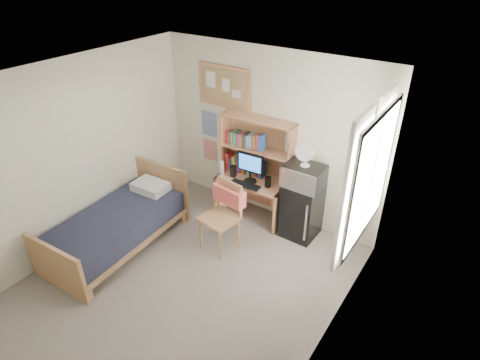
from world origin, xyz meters
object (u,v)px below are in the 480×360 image
Objects in this scene: speaker_right at (268,182)px; bed at (117,230)px; bulletin_board at (224,87)px; speaker_left at (233,171)px; monitor at (250,169)px; desk at (252,198)px; desk_fan at (306,156)px; microwave at (304,176)px; mini_fridge at (301,210)px; desk_chair at (219,218)px.

bed is at bearing -135.64° from speaker_right.
bulletin_board reaches higher than speaker_left.
monitor is 2.63× the size of speaker_right.
desk is 0.52m from speaker_right.
desk_fan reaches higher than monitor.
microwave is 1.72× the size of desk_fan.
desk_fan is at bearing 0.00° from microwave.
mini_fridge is 2.72× the size of desk_fan.
monitor reaches higher than bed.
monitor reaches higher than speaker_left.
desk is 2.00× the size of microwave.
bed is 6.22× the size of desk_fan.
speaker_left is 1.07× the size of speaker_right.
desk is at bearing 168.69° from speaker_right.
mini_fridge is at bearing 3.25° from monitor.
speaker_right is at bearing -171.17° from mini_fridge.
microwave is at bearing -2.22° from desk.
bulletin_board is 0.92× the size of desk_chair.
mini_fridge reaches higher than speaker_right.
desk_chair is (0.73, -1.18, -1.41)m from bulletin_board.
desk_chair reaches higher than mini_fridge.
desk_chair is 0.92m from monitor.
desk is at bearing 101.25° from desk_chair.
desk_fan is at bearing -10.14° from bulletin_board.
mini_fridge is 0.58m from microwave.
monitor is at bearing 50.45° from bed.
mini_fridge is at bearing 90.00° from desk_fan.
monitor is 0.94m from desk_fan.
monitor is 0.83× the size of microwave.
desk_chair is 0.53× the size of bed.
desk_fan is at bearing 57.37° from desk_chair.
bulletin_board is at bearing 170.71° from desk_fan.
microwave is 0.31m from desk_fan.
monitor is (0.70, -0.34, -1.03)m from bulletin_board.
desk_chair is at bearing -110.37° from speaker_right.
speaker_left is (-0.30, -0.08, 0.43)m from desk.
desk_fan reaches higher than desk.
desk_chair is at bearing -58.09° from bulletin_board.
speaker_right is (-0.53, -0.07, 0.33)m from mini_fridge.
monitor is at bearing -26.19° from bulletin_board.
bulletin_board is 1.29m from monitor.
bulletin_board is at bearing 135.13° from speaker_left.
desk is 1.05× the size of desk_chair.
microwave is (0.80, 0.90, 0.50)m from desk_chair.
bed is 10.61× the size of speaker_left.
bulletin_board is 2.10× the size of monitor.
bed is at bearing -129.64° from monitor.
bulletin_board is at bearing 150.89° from monitor.
desk is at bearing -178.46° from desk_fan.
monitor is 0.84m from microwave.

